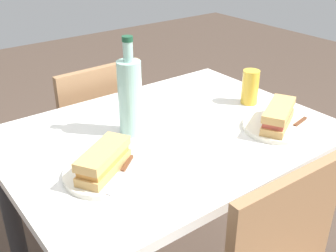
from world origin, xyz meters
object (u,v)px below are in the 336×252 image
Objects in this scene: baguette_sandwich_near at (104,160)px; beer_glass at (249,87)px; chair_near at (94,138)px; plate_near at (105,173)px; knife_far at (295,126)px; dining_table at (168,167)px; plate_far at (277,127)px; baguette_sandwich_far at (278,116)px; water_bottle at (130,96)px; knife_near at (123,172)px.

beer_glass reaches higher than baguette_sandwich_near.
chair_near reaches higher than plate_near.
knife_far reaches higher than plate_near.
dining_table is at bearing -160.91° from baguette_sandwich_near.
dining_table is 0.38m from plate_far.
dining_table is at bearing -34.42° from baguette_sandwich_far.
plate_far is at bearing 145.70° from water_bottle.
beer_glass reaches higher than plate_far.
knife_near is 0.66× the size of plate_far.
knife_far is (-0.32, 0.82, 0.30)m from chair_near.
knife_near is at bearing 52.18° from water_bottle.
beer_glass reaches higher than plate_near.
plate_far is at bearing 173.07° from knife_near.
baguette_sandwich_near is (0.00, -0.00, 0.04)m from plate_near.
plate_far is (-0.58, 0.10, 0.00)m from plate_near.
knife_near reaches higher than plate_far.
baguette_sandwich_near reaches higher than plate_far.
baguette_sandwich_near is 0.94× the size of baguette_sandwich_far.
plate_far is 1.07× the size of baguette_sandwich_far.
beer_glass is (-0.66, -0.10, 0.06)m from plate_near.
knife_far is at bearing 78.71° from beer_glass.
dining_table is 3.30× the size of water_bottle.
dining_table is 4.68× the size of plate_near.
knife_far is (-0.61, 0.14, -0.03)m from baguette_sandwich_near.
knife_far is (-0.58, 0.11, 0.00)m from knife_near.
water_bottle is 2.47× the size of beer_glass.
beer_glass is at bearing -167.55° from knife_near.
beer_glass is (-0.66, -0.10, 0.01)m from baguette_sandwich_near.
water_bottle reaches higher than dining_table.
knife_far is (-0.61, 0.14, 0.01)m from plate_near.
baguette_sandwich_far is at bearing 67.80° from beer_glass.
dining_table is 4.68× the size of plate_far.
baguette_sandwich_far is at bearing 170.08° from plate_near.
water_bottle is (0.42, -0.31, 0.11)m from knife_far.
baguette_sandwich_far is at bearing 173.07° from knife_near.
plate_near is 1.74× the size of beer_glass.
water_bottle is at bearing -34.30° from plate_far.
baguette_sandwich_near is at bearing 19.09° from dining_table.
plate_far is (-0.54, 0.07, -0.01)m from knife_near.
chair_near is 2.75× the size of water_bottle.
baguette_sandwich_near is 0.59m from plate_far.
plate_far is 1.74× the size of beer_glass.
baguette_sandwich_far is at bearing 170.08° from baguette_sandwich_near.
baguette_sandwich_far is 0.48m from water_bottle.
knife_near is 0.55m from baguette_sandwich_far.
water_bottle is (0.11, 0.51, 0.41)m from chair_near.
baguette_sandwich_near reaches higher than dining_table.
plate_near is 0.28m from water_bottle.
chair_near is at bearing -68.87° from knife_far.
beer_glass is at bearing -112.20° from baguette_sandwich_far.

